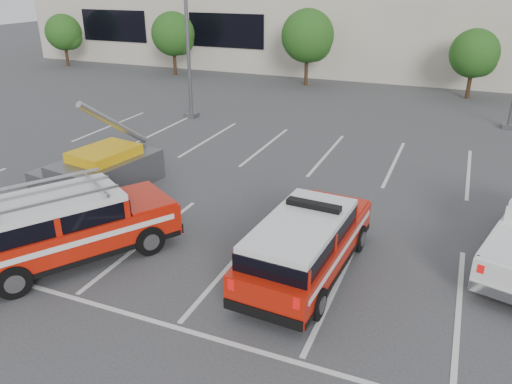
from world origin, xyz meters
TOP-DOWN VIEW (x-y plane):
  - ground at (0.00, 0.00)m, footprint 120.00×120.00m
  - stall_markings at (0.00, 4.50)m, footprint 23.00×15.00m
  - convention_building at (0.18, 31.86)m, footprint 60.00×16.99m
  - tree_far_left at (-24.91, 22.05)m, footprint 2.77×2.77m
  - tree_left at (-14.91, 22.05)m, footprint 3.07×3.07m
  - tree_mid_left at (-4.91, 22.05)m, footprint 3.37×3.37m
  - tree_mid_right at (5.09, 22.05)m, footprint 2.77×2.77m
  - light_pole_left at (-8.00, 12.00)m, footprint 0.90×0.60m
  - fire_chief_suv at (1.85, 0.14)m, footprint 2.13×5.07m
  - ladder_suv at (-3.91, -1.49)m, footprint 4.43×5.43m
  - utility_rig at (-6.19, 2.70)m, footprint 3.58×3.85m

SIDE VIEW (x-z plane):
  - ground at x=0.00m, z-range 0.00..0.00m
  - stall_markings at x=0.00m, z-range 0.00..0.01m
  - utility_rig at x=-6.19m, z-range -0.95..2.20m
  - fire_chief_suv at x=1.85m, z-range -0.16..1.59m
  - ladder_suv at x=-3.91m, z-range -0.20..1.82m
  - tree_far_left at x=-24.91m, z-range 0.51..4.50m
  - tree_mid_right at x=5.09m, z-range 0.51..4.50m
  - tree_left at x=-14.91m, z-range 0.56..4.98m
  - tree_mid_left at x=-4.91m, z-range 0.62..5.46m
  - convention_building at x=0.18m, z-range -1.88..11.32m
  - light_pole_left at x=-8.00m, z-range 0.07..10.31m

